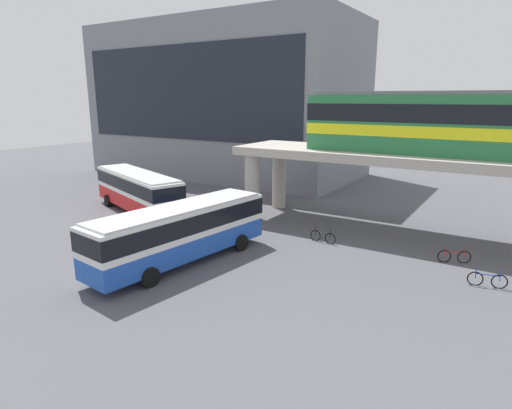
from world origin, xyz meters
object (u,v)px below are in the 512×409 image
(train, at_px, (466,123))
(bicycle_black, at_px, (323,237))
(bus_secondary, at_px, (138,188))
(bus_main, at_px, (181,228))
(bicycle_blue, at_px, (487,280))
(station_building, at_px, (226,101))
(bicycle_red, at_px, (454,256))

(train, height_order, bicycle_black, train)
(bus_secondary, bearing_deg, bicycle_black, 3.76)
(bus_main, bearing_deg, bus_secondary, 147.88)
(bus_main, distance_m, bus_secondary, 11.93)
(bicycle_blue, bearing_deg, station_building, 145.89)
(bus_main, bearing_deg, bicycle_blue, 20.31)
(station_building, bearing_deg, bicycle_red, -32.20)
(station_building, distance_m, bus_main, 30.68)
(station_building, height_order, bicycle_black, station_building)
(station_building, xyz_separation_m, train, (27.59, -13.99, -1.13))
(bus_secondary, xyz_separation_m, bicycle_red, (22.87, 1.64, -1.63))
(station_building, height_order, bus_main, station_building)
(bicycle_black, bearing_deg, bus_secondary, -176.24)
(bus_secondary, height_order, bicycle_black, bus_secondary)
(bicycle_black, relative_size, bicycle_blue, 1.02)
(bicycle_black, bearing_deg, bicycle_blue, -11.71)
(train, height_order, bicycle_red, train)
(bus_main, height_order, bus_secondary, same)
(bicycle_blue, bearing_deg, bus_secondary, 177.82)
(bicycle_red, bearing_deg, bicycle_black, -175.18)
(bicycle_red, relative_size, bicycle_blue, 0.94)
(bus_main, height_order, bicycle_black, bus_main)
(station_building, bearing_deg, bus_main, -59.10)
(bus_main, relative_size, bus_secondary, 1.00)
(station_building, relative_size, bus_secondary, 2.72)
(train, bearing_deg, bus_main, -136.12)
(station_building, xyz_separation_m, bicycle_blue, (29.99, -20.32, -8.17))
(station_building, relative_size, bicycle_black, 17.10)
(station_building, relative_size, bicycle_blue, 17.38)
(station_building, relative_size, bus_main, 2.71)
(bus_secondary, distance_m, bicycle_black, 15.43)
(train, bearing_deg, bicycle_blue, -69.18)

